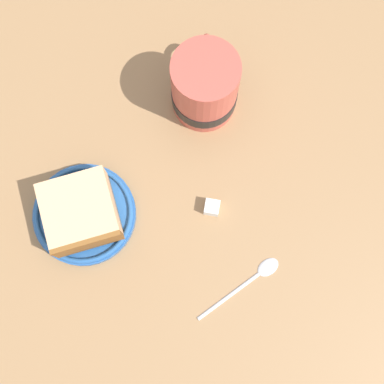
# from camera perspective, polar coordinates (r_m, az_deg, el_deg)

# --- Properties ---
(ground_plane) EXTENTS (1.48, 1.48, 0.03)m
(ground_plane) POSITION_cam_1_polar(r_m,az_deg,el_deg) (0.71, -8.43, -1.14)
(ground_plane) COLOR #936D47
(small_plate) EXTENTS (0.13, 0.13, 0.02)m
(small_plate) POSITION_cam_1_polar(r_m,az_deg,el_deg) (0.69, -11.68, -2.37)
(small_plate) COLOR #26599E
(small_plate) RESTS_ON ground_plane
(cake_slice) EXTENTS (0.09, 0.09, 0.05)m
(cake_slice) POSITION_cam_1_polar(r_m,az_deg,el_deg) (0.66, -12.08, -2.18)
(cake_slice) COLOR brown
(cake_slice) RESTS_ON small_plate
(tea_mug) EXTENTS (0.09, 0.11, 0.11)m
(tea_mug) POSITION_cam_1_polar(r_m,az_deg,el_deg) (0.68, 1.40, 11.41)
(tea_mug) COLOR #BF4C3F
(tea_mug) RESTS_ON ground_plane
(teaspoon) EXTENTS (0.12, 0.05, 0.01)m
(teaspoon) POSITION_cam_1_polar(r_m,az_deg,el_deg) (0.67, 6.92, -9.16)
(teaspoon) COLOR silver
(teaspoon) RESTS_ON ground_plane
(sugar_cube) EXTENTS (0.03, 0.03, 0.02)m
(sugar_cube) POSITION_cam_1_polar(r_m,az_deg,el_deg) (0.68, 2.19, -1.69)
(sugar_cube) COLOR white
(sugar_cube) RESTS_ON ground_plane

